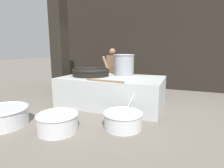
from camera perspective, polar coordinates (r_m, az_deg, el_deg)
The scene contains 11 objects.
ground_plane at distance 5.14m, azimuth -0.00°, elevation -6.61°, with size 60.00×60.00×0.00m, color slate.
back_wall at distance 7.70m, azimuth 8.25°, elevation 13.88°, with size 7.92×0.24×3.96m, color black.
support_pillar at distance 6.31m, azimuth -16.89°, elevation 14.31°, with size 0.45×0.45×3.96m, color black.
hearth_platform at distance 5.04m, azimuth -0.00°, elevation -2.24°, with size 2.83×1.72×0.80m.
giant_wok_near at distance 5.25m, azimuth -6.94°, elevation 3.94°, with size 1.12×1.12×0.22m.
stock_pot at distance 5.36m, azimuth 3.91°, elevation 6.40°, with size 0.65×0.65×0.63m.
stirring_paddle at distance 4.20m, azimuth -1.76°, elevation 1.02°, with size 1.00×0.13×0.04m.
cook at distance 6.24m, azimuth 0.04°, elevation 4.70°, with size 0.46×0.65×1.63m.
prep_bowl_vegetables at distance 3.57m, azimuth 3.59°, elevation -11.37°, with size 0.79×1.03×0.65m.
prep_bowl_meat at distance 4.30m, azimuth -31.99°, elevation -8.77°, with size 1.00×1.00×0.38m.
prep_bowl_extra at distance 3.57m, azimuth -17.31°, elevation -11.65°, with size 0.80×0.80×0.36m.
Camera 1 is at (1.82, -4.56, 1.51)m, focal length 28.00 mm.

